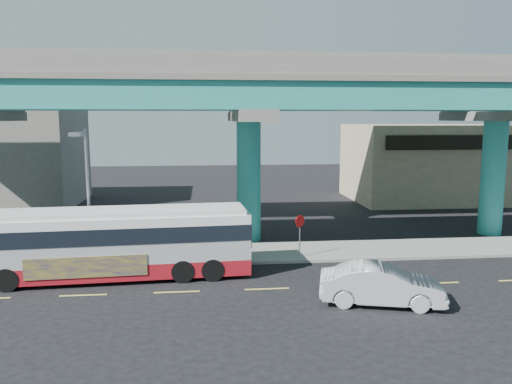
{
  "coord_description": "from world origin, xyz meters",
  "views": [
    {
      "loc": [
        -2.66,
        -21.58,
        7.56
      ],
      "look_at": [
        -0.06,
        4.0,
        3.76
      ],
      "focal_mm": 35.0,
      "sensor_mm": 36.0,
      "label": 1
    }
  ],
  "objects": [
    {
      "name": "street_lamp",
      "position": [
        -8.57,
        3.46,
        4.7
      ],
      "size": [
        0.5,
        2.3,
        6.93
      ],
      "color": "gray",
      "rests_on": "sidewalk"
    },
    {
      "name": "ground",
      "position": [
        0.0,
        0.0,
        0.0
      ],
      "size": [
        120.0,
        120.0,
        0.0
      ],
      "primitive_type": "plane",
      "color": "black",
      "rests_on": "ground"
    },
    {
      "name": "viaduct",
      "position": [
        -0.0,
        9.11,
        9.14
      ],
      "size": [
        52.0,
        12.4,
        11.7
      ],
      "color": "#217E75",
      "rests_on": "ground"
    },
    {
      "name": "stop_sign",
      "position": [
        2.32,
        4.18,
        1.8
      ],
      "size": [
        0.58,
        0.44,
        2.32
      ],
      "rotation": [
        0.0,
        0.0,
        0.25
      ],
      "color": "gray",
      "rests_on": "sidewalk"
    },
    {
      "name": "transit_bus",
      "position": [
        -7.03,
        2.04,
        1.81
      ],
      "size": [
        13.03,
        3.54,
        3.31
      ],
      "rotation": [
        0.0,
        0.0,
        0.06
      ],
      "color": "maroon",
      "rests_on": "ground"
    },
    {
      "name": "sidewalk",
      "position": [
        0.0,
        5.5,
        0.07
      ],
      "size": [
        70.0,
        4.0,
        0.15
      ],
      "primitive_type": "cube",
      "color": "gray",
      "rests_on": "ground"
    },
    {
      "name": "building_concrete",
      "position": [
        -20.0,
        24.0,
        4.5
      ],
      "size": [
        12.0,
        10.0,
        9.0
      ],
      "primitive_type": "cube",
      "color": "gray",
      "rests_on": "ground"
    },
    {
      "name": "lane_markings",
      "position": [
        -0.0,
        -0.3,
        0.01
      ],
      "size": [
        58.0,
        0.12,
        0.01
      ],
      "color": "#D8C64C",
      "rests_on": "ground"
    },
    {
      "name": "building_beige",
      "position": [
        18.0,
        22.98,
        3.51
      ],
      "size": [
        14.0,
        10.23,
        7.0
      ],
      "color": "#BFAE89",
      "rests_on": "ground"
    },
    {
      "name": "sedan",
      "position": [
        4.43,
        -2.6,
        0.82
      ],
      "size": [
        4.19,
        5.85,
        1.65
      ],
      "primitive_type": "imported",
      "rotation": [
        0.0,
        0.0,
        1.31
      ],
      "color": "#BCBCC1",
      "rests_on": "ground"
    }
  ]
}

